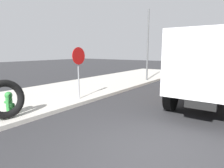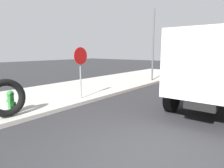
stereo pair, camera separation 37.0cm
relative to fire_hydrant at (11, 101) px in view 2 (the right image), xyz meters
name	(u,v)px [view 2 (the right image)]	position (x,y,z in m)	size (l,w,h in m)	color
ground_plane	(136,159)	(0.33, -4.94, -0.56)	(80.00, 80.00, 0.00)	#2D2D30
sidewalk_curb	(3,105)	(0.33, 1.56, -0.49)	(36.00, 5.00, 0.15)	#BCB7AD
fire_hydrant	(11,101)	(0.00, 0.00, 0.00)	(0.24, 0.55, 0.77)	#2D8438
loose_tire	(6,98)	(-0.31, -0.41, 0.22)	(1.25, 1.25, 0.23)	black
stop_sign	(81,63)	(2.94, -0.44, 1.19)	(0.76, 0.08, 2.31)	gray
dump_truck_orange	(221,67)	(6.20, -5.48, 1.05)	(7.03, 2.86, 3.00)	orange
street_light_pole	(153,45)	(9.97, -0.43, 2.12)	(0.12, 0.12, 5.06)	#595B5E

